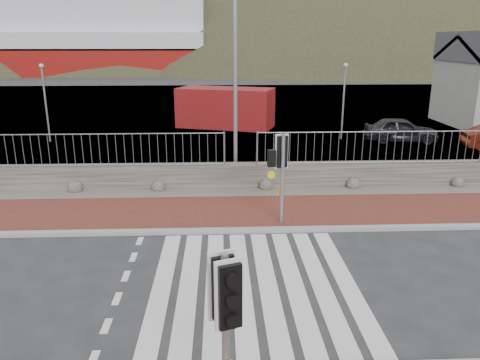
{
  "coord_description": "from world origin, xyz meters",
  "views": [
    {
      "loc": [
        -0.74,
        -9.47,
        5.35
      ],
      "look_at": [
        -0.2,
        3.0,
        1.58
      ],
      "focal_mm": 35.0,
      "sensor_mm": 36.0,
      "label": 1
    }
  ],
  "objects_px": {
    "ferry": "(66,39)",
    "traffic_signal_near": "(225,305)",
    "streetlight": "(239,52)",
    "car_a": "(401,130)",
    "shipping_container": "(225,108)",
    "traffic_signal_far": "(282,160)"
  },
  "relations": [
    {
      "from": "traffic_signal_near",
      "to": "streetlight",
      "type": "relative_size",
      "value": 0.31
    },
    {
      "from": "streetlight",
      "to": "car_a",
      "type": "height_order",
      "value": "streetlight"
    },
    {
      "from": "car_a",
      "to": "ferry",
      "type": "bearing_deg",
      "value": 40.06
    },
    {
      "from": "traffic_signal_near",
      "to": "streetlight",
      "type": "bearing_deg",
      "value": 67.02
    },
    {
      "from": "ferry",
      "to": "traffic_signal_far",
      "type": "relative_size",
      "value": 18.09
    },
    {
      "from": "traffic_signal_far",
      "to": "car_a",
      "type": "height_order",
      "value": "traffic_signal_far"
    },
    {
      "from": "shipping_container",
      "to": "traffic_signal_near",
      "type": "bearing_deg",
      "value": -72.11
    },
    {
      "from": "traffic_signal_far",
      "to": "streetlight",
      "type": "height_order",
      "value": "streetlight"
    },
    {
      "from": "traffic_signal_near",
      "to": "car_a",
      "type": "bearing_deg",
      "value": 43.2
    },
    {
      "from": "traffic_signal_far",
      "to": "car_a",
      "type": "xyz_separation_m",
      "value": [
        7.98,
        11.5,
        -1.34
      ]
    },
    {
      "from": "traffic_signal_near",
      "to": "streetlight",
      "type": "height_order",
      "value": "streetlight"
    },
    {
      "from": "ferry",
      "to": "traffic_signal_near",
      "type": "xyz_separation_m",
      "value": [
        23.95,
        -71.87,
        -3.42
      ]
    },
    {
      "from": "streetlight",
      "to": "car_a",
      "type": "bearing_deg",
      "value": 19.36
    },
    {
      "from": "traffic_signal_far",
      "to": "car_a",
      "type": "relative_size",
      "value": 0.71
    },
    {
      "from": "streetlight",
      "to": "car_a",
      "type": "xyz_separation_m",
      "value": [
        9.03,
        6.9,
        -4.24
      ]
    },
    {
      "from": "ferry",
      "to": "shipping_container",
      "type": "relative_size",
      "value": 8.56
    },
    {
      "from": "shipping_container",
      "to": "car_a",
      "type": "bearing_deg",
      "value": -8.49
    },
    {
      "from": "ferry",
      "to": "traffic_signal_near",
      "type": "bearing_deg",
      "value": -71.57
    },
    {
      "from": "shipping_container",
      "to": "traffic_signal_far",
      "type": "bearing_deg",
      "value": -66.4
    },
    {
      "from": "traffic_signal_near",
      "to": "car_a",
      "type": "relative_size",
      "value": 0.7
    },
    {
      "from": "traffic_signal_near",
      "to": "shipping_container",
      "type": "xyz_separation_m",
      "value": [
        0.3,
        23.83,
        -0.73
      ]
    },
    {
      "from": "car_a",
      "to": "shipping_container",
      "type": "bearing_deg",
      "value": 70.46
    }
  ]
}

